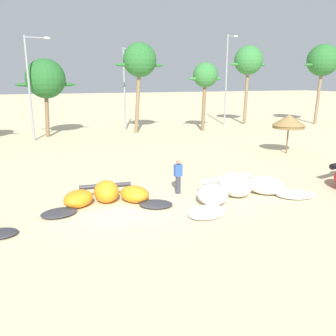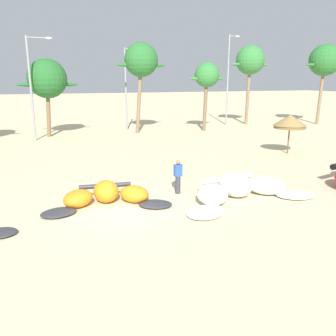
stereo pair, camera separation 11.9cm
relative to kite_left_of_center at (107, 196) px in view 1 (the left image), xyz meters
name	(u,v)px [view 1 (the left image)]	position (x,y,z in m)	size (l,w,h in m)	color
ground_plane	(122,209)	(0.44, -0.79, -0.36)	(260.00, 260.00, 0.00)	beige
kite_left_of_center	(107,196)	(0.00, 0.00, 0.00)	(5.61, 2.93, 0.94)	#333338
kite_center	(240,189)	(5.74, -1.49, 0.06)	(6.98, 3.52, 1.10)	white
beach_umbrella_middle	(289,121)	(14.46, 5.69, 1.97)	(2.35, 2.35, 2.82)	brown
person_near_kites	(178,177)	(3.41, 0.16, 0.46)	(0.36, 0.24, 1.62)	#383842
palm_left_of_gap	(46,79)	(-1.06, 20.19, 4.91)	(5.33, 3.56, 7.11)	brown
palm_center_left	(140,61)	(7.69, 19.46, 6.64)	(4.91, 3.27, 8.74)	#7F6647
palm_center_right	(205,76)	(14.37, 18.45, 5.21)	(3.79, 2.53, 6.98)	brown
palm_right_of_gap	(248,61)	(21.61, 21.53, 6.98)	(5.00, 3.33, 9.12)	#7F6647
palm_right	(323,61)	(29.82, 18.45, 7.00)	(5.47, 3.65, 9.27)	#7F6647
lamppost_west_center	(31,83)	(-2.35, 18.46, 4.61)	(2.15, 0.24, 8.79)	gray
lamppost_east_center	(125,85)	(6.82, 21.81, 4.34)	(1.46, 0.24, 8.42)	gray
lamppost_east	(227,76)	(19.06, 21.97, 5.23)	(1.42, 0.24, 10.18)	gray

